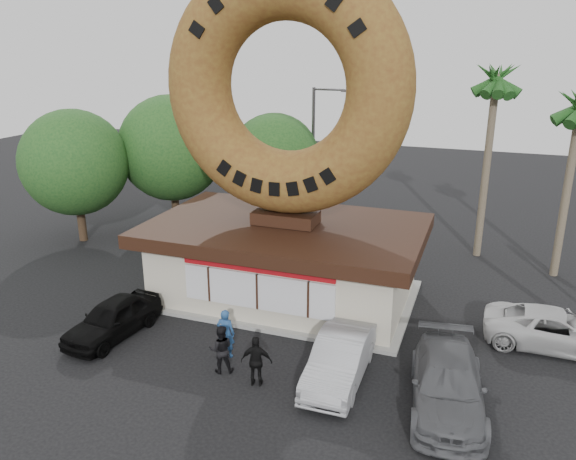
{
  "coord_description": "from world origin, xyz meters",
  "views": [
    {
      "loc": [
        7.58,
        -14.59,
        10.34
      ],
      "look_at": [
        0.83,
        4.0,
        3.73
      ],
      "focal_mm": 35.0,
      "sensor_mm": 36.0,
      "label": 1
    }
  ],
  "objects_px": {
    "car_silver": "(340,359)",
    "donut_shop": "(286,258)",
    "giant_donut": "(286,88)",
    "person_center": "(221,349)",
    "car_black": "(113,319)",
    "car_white": "(557,330)",
    "person_right": "(257,361)",
    "person_left": "(226,333)",
    "car_grey": "(447,384)",
    "street_lamp": "(315,150)"
  },
  "relations": [
    {
      "from": "street_lamp",
      "to": "car_grey",
      "type": "bearing_deg",
      "value": -59.92
    },
    {
      "from": "donut_shop",
      "to": "car_white",
      "type": "bearing_deg",
      "value": -3.57
    },
    {
      "from": "giant_donut",
      "to": "person_right",
      "type": "distance_m",
      "value": 10.27
    },
    {
      "from": "car_grey",
      "to": "donut_shop",
      "type": "bearing_deg",
      "value": 134.95
    },
    {
      "from": "giant_donut",
      "to": "person_center",
      "type": "height_order",
      "value": "giant_donut"
    },
    {
      "from": "street_lamp",
      "to": "person_left",
      "type": "bearing_deg",
      "value": -84.07
    },
    {
      "from": "car_silver",
      "to": "donut_shop",
      "type": "bearing_deg",
      "value": 125.02
    },
    {
      "from": "car_silver",
      "to": "car_grey",
      "type": "xyz_separation_m",
      "value": [
        3.37,
        -0.28,
        0.02
      ]
    },
    {
      "from": "street_lamp",
      "to": "car_grey",
      "type": "xyz_separation_m",
      "value": [
        9.0,
        -15.53,
        -3.73
      ]
    },
    {
      "from": "donut_shop",
      "to": "person_left",
      "type": "distance_m",
      "value": 5.3
    },
    {
      "from": "donut_shop",
      "to": "person_right",
      "type": "distance_m",
      "value": 6.66
    },
    {
      "from": "car_silver",
      "to": "person_left",
      "type": "bearing_deg",
      "value": 179.03
    },
    {
      "from": "street_lamp",
      "to": "person_right",
      "type": "distance_m",
      "value": 17.17
    },
    {
      "from": "giant_donut",
      "to": "person_center",
      "type": "bearing_deg",
      "value": -90.01
    },
    {
      "from": "person_center",
      "to": "car_silver",
      "type": "distance_m",
      "value": 3.88
    },
    {
      "from": "car_black",
      "to": "car_grey",
      "type": "distance_m",
      "value": 11.97
    },
    {
      "from": "car_grey",
      "to": "car_black",
      "type": "bearing_deg",
      "value": 171.85
    },
    {
      "from": "car_silver",
      "to": "car_white",
      "type": "distance_m",
      "value": 8.14
    },
    {
      "from": "street_lamp",
      "to": "person_right",
      "type": "xyz_separation_m",
      "value": [
        3.25,
        -16.47,
        -3.63
      ]
    },
    {
      "from": "donut_shop",
      "to": "car_black",
      "type": "relative_size",
      "value": 2.71
    },
    {
      "from": "car_black",
      "to": "car_white",
      "type": "height_order",
      "value": "car_black"
    },
    {
      "from": "person_right",
      "to": "car_white",
      "type": "bearing_deg",
      "value": -161.03
    },
    {
      "from": "person_center",
      "to": "person_right",
      "type": "bearing_deg",
      "value": 142.57
    },
    {
      "from": "car_grey",
      "to": "giant_donut",
      "type": "bearing_deg",
      "value": 134.87
    },
    {
      "from": "car_silver",
      "to": "car_black",
      "type": "bearing_deg",
      "value": -179.98
    },
    {
      "from": "donut_shop",
      "to": "giant_donut",
      "type": "distance_m",
      "value": 6.94
    },
    {
      "from": "person_center",
      "to": "car_black",
      "type": "relative_size",
      "value": 0.4
    },
    {
      "from": "street_lamp",
      "to": "car_white",
      "type": "height_order",
      "value": "street_lamp"
    },
    {
      "from": "donut_shop",
      "to": "car_grey",
      "type": "height_order",
      "value": "donut_shop"
    },
    {
      "from": "person_right",
      "to": "street_lamp",
      "type": "bearing_deg",
      "value": -92.35
    },
    {
      "from": "car_white",
      "to": "street_lamp",
      "type": "bearing_deg",
      "value": 49.82
    },
    {
      "from": "giant_donut",
      "to": "car_silver",
      "type": "distance_m",
      "value": 10.27
    },
    {
      "from": "person_left",
      "to": "car_grey",
      "type": "distance_m",
      "value": 7.42
    },
    {
      "from": "person_right",
      "to": "car_black",
      "type": "relative_size",
      "value": 0.41
    },
    {
      "from": "car_silver",
      "to": "car_grey",
      "type": "height_order",
      "value": "car_grey"
    },
    {
      "from": "person_left",
      "to": "person_center",
      "type": "height_order",
      "value": "person_left"
    },
    {
      "from": "person_left",
      "to": "car_silver",
      "type": "height_order",
      "value": "person_left"
    },
    {
      "from": "person_center",
      "to": "car_black",
      "type": "distance_m",
      "value": 4.89
    },
    {
      "from": "person_right",
      "to": "giant_donut",
      "type": "bearing_deg",
      "value": -91.34
    },
    {
      "from": "giant_donut",
      "to": "car_white",
      "type": "height_order",
      "value": "giant_donut"
    },
    {
      "from": "donut_shop",
      "to": "person_right",
      "type": "xyz_separation_m",
      "value": [
        1.4,
        -6.45,
        -0.92
      ]
    },
    {
      "from": "person_right",
      "to": "car_white",
      "type": "xyz_separation_m",
      "value": [
        9.1,
        5.8,
        -0.16
      ]
    },
    {
      "from": "person_center",
      "to": "car_white",
      "type": "relative_size",
      "value": 0.34
    },
    {
      "from": "person_right",
      "to": "car_silver",
      "type": "distance_m",
      "value": 2.67
    },
    {
      "from": "giant_donut",
      "to": "car_white",
      "type": "distance_m",
      "value": 13.22
    },
    {
      "from": "street_lamp",
      "to": "person_center",
      "type": "height_order",
      "value": "street_lamp"
    },
    {
      "from": "donut_shop",
      "to": "car_silver",
      "type": "xyz_separation_m",
      "value": [
        3.77,
        -5.24,
        -1.03
      ]
    },
    {
      "from": "car_silver",
      "to": "person_right",
      "type": "bearing_deg",
      "value": -153.71
    },
    {
      "from": "giant_donut",
      "to": "person_center",
      "type": "relative_size",
      "value": 5.93
    },
    {
      "from": "car_silver",
      "to": "car_grey",
      "type": "bearing_deg",
      "value": -5.38
    }
  ]
}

